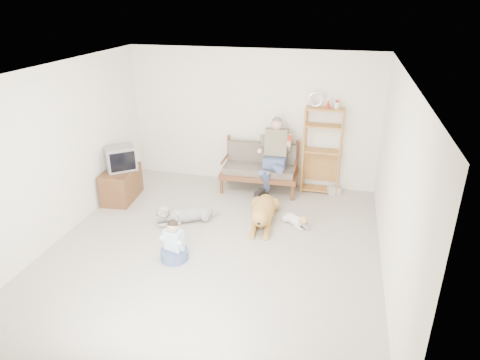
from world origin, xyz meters
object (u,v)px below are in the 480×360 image
(tv_stand, at_px, (121,184))
(golden_retriever, at_px, (263,212))
(etagere, at_px, (322,150))
(loveseat, at_px, (260,166))

(tv_stand, height_order, golden_retriever, tv_stand)
(etagere, distance_m, golden_retriever, 1.87)
(etagere, height_order, golden_retriever, etagere)
(tv_stand, bearing_deg, loveseat, 18.43)
(etagere, distance_m, tv_stand, 3.90)
(loveseat, distance_m, tv_stand, 2.71)
(loveseat, height_order, tv_stand, loveseat)
(loveseat, distance_m, golden_retriever, 1.41)
(loveseat, xyz_separation_m, etagere, (1.16, 0.18, 0.38))
(etagere, height_order, tv_stand, etagere)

